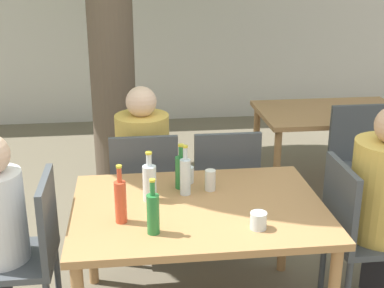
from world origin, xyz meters
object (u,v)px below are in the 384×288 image
(water_bottle_1, at_px, (185,176))
(green_bottle_4, at_px, (181,171))
(dining_table_front, at_px, (198,218))
(soda_bottle_0, at_px, (121,200))
(patio_chair_3, at_px, (224,183))
(drinking_glass_0, at_px, (258,221))
(person_seated_2, at_px, (143,172))
(dining_table_back, at_px, (331,120))
(patio_chair_0, at_px, (29,248))
(green_bottle_2, at_px, (153,213))
(drinking_glass_1, at_px, (210,180))
(patio_chair_1, at_px, (356,228))
(patio_chair_2, at_px, (144,187))
(drinking_glass_2, at_px, (187,175))
(water_bottle_3, at_px, (150,182))
(patio_chair_4, at_px, (361,158))

(water_bottle_1, xyz_separation_m, green_bottle_4, (-0.02, 0.09, -0.01))
(dining_table_front, xyz_separation_m, soda_bottle_0, (-0.42, -0.14, 0.20))
(patio_chair_3, height_order, drinking_glass_0, patio_chair_3)
(green_bottle_4, bearing_deg, person_seated_2, 105.85)
(dining_table_back, height_order, patio_chair_0, patio_chair_0)
(dining_table_front, xyz_separation_m, green_bottle_2, (-0.26, -0.28, 0.19))
(water_bottle_1, distance_m, green_bottle_4, 0.09)
(dining_table_front, bearing_deg, green_bottle_2, -133.18)
(green_bottle_4, height_order, drinking_glass_1, green_bottle_4)
(green_bottle_4, bearing_deg, drinking_glass_1, -17.93)
(patio_chair_3, distance_m, green_bottle_2, 1.18)
(patio_chair_1, bearing_deg, patio_chair_2, 58.54)
(patio_chair_1, xyz_separation_m, water_bottle_1, (-0.97, 0.16, 0.31))
(dining_table_back, bearing_deg, patio_chair_2, -149.39)
(dining_table_front, height_order, green_bottle_2, green_bottle_2)
(dining_table_front, relative_size, drinking_glass_2, 14.17)
(patio_chair_3, bearing_deg, patio_chair_2, 0.00)
(person_seated_2, bearing_deg, patio_chair_0, 56.27)
(patio_chair_3, bearing_deg, person_seated_2, -23.23)
(patio_chair_0, xyz_separation_m, drinking_glass_0, (1.18, -0.29, 0.24))
(patio_chair_1, height_order, water_bottle_3, water_bottle_3)
(patio_chair_2, relative_size, drinking_glass_0, 10.68)
(patio_chair_0, distance_m, person_seated_2, 1.16)
(dining_table_back, xyz_separation_m, drinking_glass_1, (-1.31, -1.53, 0.15))
(dining_table_back, height_order, water_bottle_1, water_bottle_1)
(water_bottle_1, relative_size, green_bottle_4, 1.09)
(drinking_glass_1, xyz_separation_m, drinking_glass_2, (-0.12, 0.13, -0.01))
(soda_bottle_0, xyz_separation_m, green_bottle_2, (0.16, -0.14, -0.01))
(dining_table_back, height_order, green_bottle_4, green_bottle_4)
(dining_table_back, bearing_deg, water_bottle_3, -135.74)
(water_bottle_1, bearing_deg, green_bottle_4, 99.54)
(patio_chair_4, distance_m, drinking_glass_2, 1.64)
(dining_table_front, relative_size, patio_chair_2, 1.48)
(dining_table_back, relative_size, water_bottle_3, 4.46)
(dining_table_back, distance_m, person_seated_2, 1.85)
(person_seated_2, relative_size, water_bottle_3, 4.17)
(patio_chair_3, xyz_separation_m, drinking_glass_1, (-0.18, -0.54, 0.26))
(dining_table_front, bearing_deg, patio_chair_3, 69.40)
(patio_chair_1, xyz_separation_m, patio_chair_2, (-1.19, 0.73, 0.00))
(patio_chair_3, height_order, water_bottle_3, water_bottle_3)
(dining_table_back, xyz_separation_m, water_bottle_1, (-1.46, -1.57, 0.20))
(water_bottle_3, relative_size, green_bottle_4, 1.06)
(patio_chair_0, bearing_deg, dining_table_front, 90.00)
(drinking_glass_1, bearing_deg, patio_chair_2, 124.48)
(patio_chair_0, bearing_deg, drinking_glass_1, 100.87)
(green_bottle_4, bearing_deg, patio_chair_2, 112.90)
(dining_table_back, relative_size, patio_chair_2, 1.38)
(water_bottle_1, xyz_separation_m, drinking_glass_2, (0.03, 0.16, -0.07))
(patio_chair_3, bearing_deg, drinking_glass_1, 71.33)
(person_seated_2, xyz_separation_m, soda_bottle_0, (-0.14, -1.10, 0.31))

